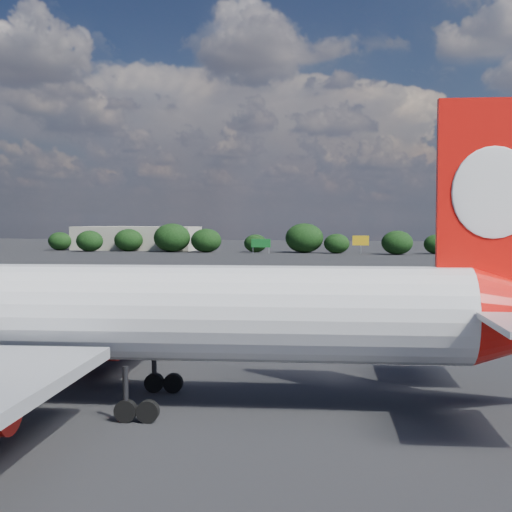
# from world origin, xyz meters

# --- Properties ---
(ground) EXTENTS (500.00, 500.00, 0.00)m
(ground) POSITION_xyz_m (0.00, 60.00, 0.00)
(ground) COLOR black
(ground) RESTS_ON ground
(qantas_airliner) EXTENTS (52.46, 49.99, 17.11)m
(qantas_airliner) POSITION_xyz_m (11.59, -0.12, 5.21)
(qantas_airliner) COLOR silver
(qantas_airliner) RESTS_ON ground
(terminal_building) EXTENTS (42.00, 16.00, 8.00)m
(terminal_building) POSITION_xyz_m (-65.00, 192.00, 4.00)
(terminal_building) COLOR #A09A8A
(terminal_building) RESTS_ON ground
(highway_sign) EXTENTS (6.00, 0.30, 4.50)m
(highway_sign) POSITION_xyz_m (-18.00, 176.00, 3.13)
(highway_sign) COLOR #146624
(highway_sign) RESTS_ON ground
(billboard_yellow) EXTENTS (5.00, 0.30, 5.50)m
(billboard_yellow) POSITION_xyz_m (12.00, 182.00, 3.87)
(billboard_yellow) COLOR yellow
(billboard_yellow) RESTS_ON ground
(horizon_treeline) EXTENTS (203.90, 15.59, 9.26)m
(horizon_treeline) POSITION_xyz_m (3.38, 180.94, 3.82)
(horizon_treeline) COLOR black
(horizon_treeline) RESTS_ON ground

